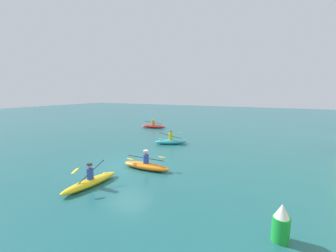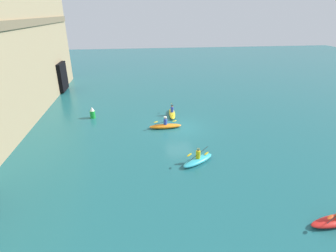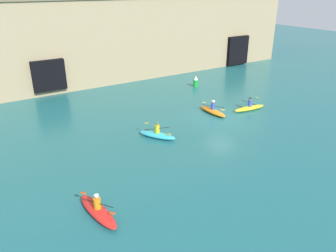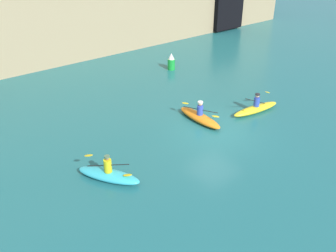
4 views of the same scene
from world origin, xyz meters
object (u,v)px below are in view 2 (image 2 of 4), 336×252
object	(u,v)px
kayak_orange	(165,126)
kayak_yellow	(172,113)
marker_buoy	(92,113)
kayak_cyan	(198,160)

from	to	relation	value
kayak_orange	kayak_yellow	bearing A→B (deg)	70.24
marker_buoy	kayak_orange	bearing A→B (deg)	-116.49
kayak_cyan	kayak_orange	xyz separation A→B (m)	(6.60, 1.61, -0.00)
kayak_cyan	marker_buoy	world-z (taller)	marker_buoy
kayak_cyan	marker_buoy	bearing A→B (deg)	-81.43
kayak_yellow	marker_buoy	bearing A→B (deg)	92.67
kayak_orange	marker_buoy	world-z (taller)	marker_buoy
kayak_orange	marker_buoy	distance (m)	8.15
kayak_orange	marker_buoy	xyz separation A→B (m)	(3.63, 7.28, 0.32)
kayak_yellow	kayak_orange	xyz separation A→B (m)	(-3.30, 1.14, 0.01)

